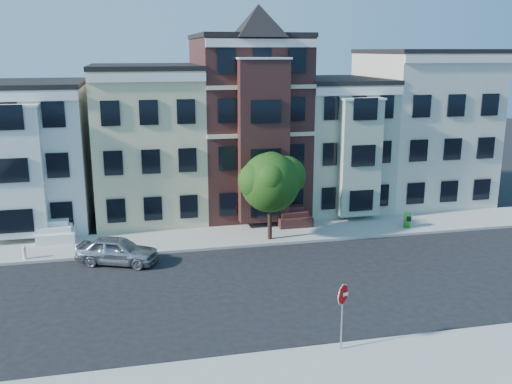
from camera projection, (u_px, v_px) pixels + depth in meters
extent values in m
plane|color=black|center=(308.00, 285.00, 28.06)|extent=(120.00, 120.00, 0.00)
cube|color=#9E9B93|center=(269.00, 234.00, 35.62)|extent=(60.00, 4.00, 0.15)
cube|color=#9E9B93|center=(376.00, 370.00, 20.47)|extent=(60.00, 4.00, 0.15)
cube|color=silver|center=(25.00, 155.00, 37.53)|extent=(8.00, 9.00, 9.00)
cube|color=beige|center=(148.00, 144.00, 39.10)|extent=(7.00, 9.00, 10.00)
cube|color=#381B18|center=(247.00, 126.00, 40.34)|extent=(7.00, 9.00, 12.00)
cube|color=#A4B198|center=(334.00, 144.00, 42.08)|extent=(6.00, 9.00, 9.00)
cube|color=beige|center=(421.00, 128.00, 43.32)|extent=(8.00, 9.00, 11.00)
imported|color=#A6A8AF|center=(117.00, 250.00, 30.70)|extent=(4.72, 3.25, 1.49)
cube|color=#1A6119|center=(407.00, 220.00, 36.60)|extent=(0.54, 0.51, 0.94)
cylinder|color=silver|center=(25.00, 254.00, 31.07)|extent=(0.26, 0.26, 0.59)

